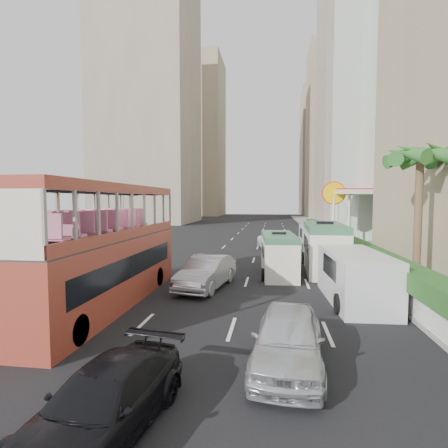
% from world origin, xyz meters
% --- Properties ---
extents(ground_plane, '(200.00, 200.00, 0.00)m').
position_xyz_m(ground_plane, '(0.00, 0.00, 0.00)').
color(ground_plane, black).
rests_on(ground_plane, ground).
extents(double_decker_bus, '(2.50, 11.00, 5.06)m').
position_xyz_m(double_decker_bus, '(-6.00, 0.00, 2.53)').
color(double_decker_bus, '#9F3929').
rests_on(double_decker_bus, ground).
extents(car_silver_lane_a, '(2.55, 5.09, 1.60)m').
position_xyz_m(car_silver_lane_a, '(-2.30, 3.39, 0.00)').
color(car_silver_lane_a, silver).
rests_on(car_silver_lane_a, ground).
extents(car_silver_lane_b, '(2.17, 4.63, 1.53)m').
position_xyz_m(car_silver_lane_b, '(1.39, -4.47, 0.00)').
color(car_silver_lane_b, silver).
rests_on(car_silver_lane_b, ground).
extents(car_black, '(2.38, 4.58, 1.27)m').
position_xyz_m(car_black, '(-2.14, -7.72, 0.00)').
color(car_black, black).
rests_on(car_black, ground).
extents(van_asset, '(3.02, 5.16, 1.35)m').
position_xyz_m(van_asset, '(0.94, 18.29, 0.00)').
color(van_asset, silver).
rests_on(van_asset, ground).
extents(minibus_near, '(2.18, 5.58, 2.43)m').
position_xyz_m(minibus_near, '(1.33, 7.17, 1.21)').
color(minibus_near, silver).
rests_on(minibus_near, ground).
extents(minibus_far, '(2.45, 6.75, 2.96)m').
position_xyz_m(minibus_far, '(4.16, 8.65, 1.48)').
color(minibus_far, silver).
rests_on(minibus_far, ground).
extents(panel_van_near, '(2.43, 5.54, 2.18)m').
position_xyz_m(panel_van_near, '(4.51, 1.91, 1.09)').
color(panel_van_near, silver).
rests_on(panel_van_near, ground).
extents(panel_van_far, '(2.06, 5.14, 2.06)m').
position_xyz_m(panel_van_far, '(4.59, 18.91, 1.03)').
color(panel_van_far, silver).
rests_on(panel_van_far, ground).
extents(sidewalk, '(6.00, 120.00, 0.18)m').
position_xyz_m(sidewalk, '(9.00, 25.00, 0.09)').
color(sidewalk, '#99968C').
rests_on(sidewalk, ground).
extents(kerb_wall, '(0.30, 44.00, 1.00)m').
position_xyz_m(kerb_wall, '(6.20, 14.00, 0.68)').
color(kerb_wall, silver).
rests_on(kerb_wall, sidewalk).
extents(hedge, '(1.10, 44.00, 0.70)m').
position_xyz_m(hedge, '(6.20, 14.00, 1.53)').
color(hedge, '#2D6626').
rests_on(hedge, kerb_wall).
extents(palm_tree, '(0.36, 0.36, 6.40)m').
position_xyz_m(palm_tree, '(7.80, 4.00, 3.38)').
color(palm_tree, brown).
rests_on(palm_tree, sidewalk).
extents(shell_station, '(6.50, 8.00, 5.50)m').
position_xyz_m(shell_station, '(10.00, 23.00, 2.75)').
color(shell_station, silver).
rests_on(shell_station, ground).
extents(tower_stripe, '(16.00, 18.00, 58.00)m').
position_xyz_m(tower_stripe, '(18.00, 34.00, 29.00)').
color(tower_stripe, white).
rests_on(tower_stripe, ground).
extents(tower_mid, '(16.00, 16.00, 50.00)m').
position_xyz_m(tower_mid, '(18.00, 58.00, 25.00)').
color(tower_mid, tan).
rests_on(tower_mid, ground).
extents(tower_far_a, '(14.00, 14.00, 44.00)m').
position_xyz_m(tower_far_a, '(17.00, 82.00, 22.00)').
color(tower_far_a, tan).
rests_on(tower_far_a, ground).
extents(tower_far_b, '(14.00, 14.00, 40.00)m').
position_xyz_m(tower_far_b, '(17.00, 104.00, 20.00)').
color(tower_far_b, tan).
rests_on(tower_far_b, ground).
extents(tower_left_a, '(18.00, 18.00, 52.00)m').
position_xyz_m(tower_left_a, '(-24.00, 55.00, 26.00)').
color(tower_left_a, tan).
rests_on(tower_left_a, ground).
extents(tower_left_b, '(16.00, 16.00, 46.00)m').
position_xyz_m(tower_left_b, '(-22.00, 90.00, 23.00)').
color(tower_left_b, tan).
rests_on(tower_left_b, ground).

